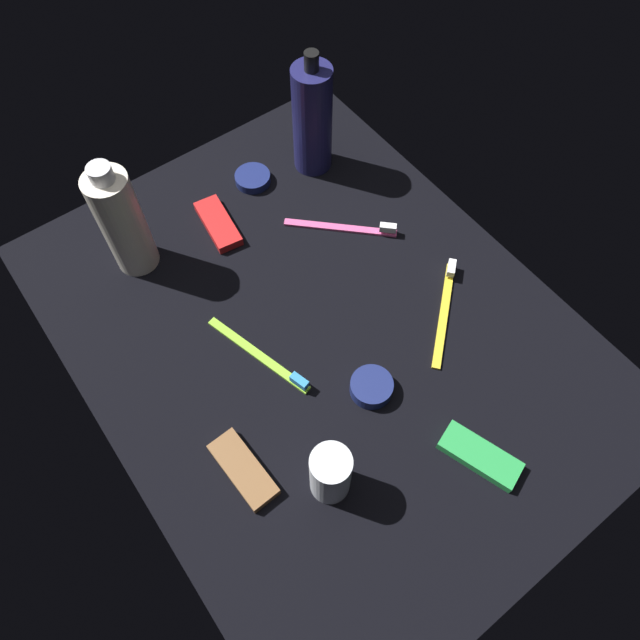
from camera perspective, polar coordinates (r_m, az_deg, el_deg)
ground_plane at (r=86.45cm, az=-0.00°, el=-1.19°), size 84.00×64.00×1.20cm
lotion_bottle at (r=99.19cm, az=-0.74°, el=18.63°), size 6.33×6.33×21.38cm
bodywash_bottle at (r=89.79cm, az=-18.38°, el=8.89°), size 6.30×6.30×19.85cm
deodorant_stick at (r=73.07cm, az=1.00°, el=-14.48°), size 5.02×5.02×9.66cm
toothbrush_yellow at (r=89.13cm, az=11.87°, el=1.28°), size 12.57×14.49×2.10cm
toothbrush_lime at (r=83.58cm, az=-5.38°, el=-3.62°), size 17.67×5.96×2.10cm
toothbrush_pink at (r=95.76cm, az=2.63°, el=8.87°), size 13.44×13.71×2.10cm
snack_bar_brown at (r=78.04cm, az=-7.35°, el=-13.98°), size 10.55×4.41×1.50cm
snack_bar_red at (r=97.27cm, az=-9.71°, el=9.06°), size 10.86×5.43×1.50cm
snack_bar_green at (r=80.56cm, az=15.03°, el=-12.42°), size 11.13×7.14×1.50cm
cream_tin_left at (r=81.10cm, az=4.82°, el=-6.48°), size 5.84×5.84×2.14cm
cream_tin_right at (r=102.84cm, az=-6.45°, el=13.31°), size 5.91×5.91×1.53cm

